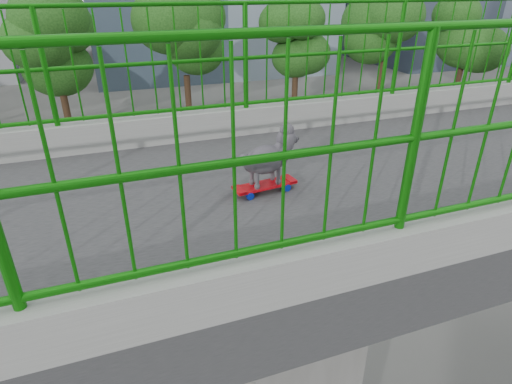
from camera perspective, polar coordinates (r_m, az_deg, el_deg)
The scene contains 9 objects.
road at distance 18.29m, azimuth -12.86°, elevation -2.06°, with size 18.00×90.00×0.02m, color black.
footbridge at distance 4.81m, azimuth 4.55°, elevation -17.91°, with size 3.00×24.00×7.00m.
railing at distance 3.70m, azimuth 5.65°, elevation 4.78°, with size 3.00×24.00×1.42m.
street_trees at distance 29.48m, azimuth -15.55°, elevation 18.19°, with size 5.30×60.40×7.26m.
skateboard at distance 3.51m, azimuth 1.22°, elevation 0.83°, with size 0.22×0.56×0.07m.
poodle at distance 3.42m, azimuth 1.70°, elevation 4.86°, with size 0.27×0.54×0.45m.
car_0 at distance 15.83m, azimuth 24.74°, elevation -5.94°, with size 1.67×4.16×1.42m, color silver.
car_1 at distance 14.58m, azimuth -16.06°, elevation -7.16°, with size 1.54×4.41×1.45m, color black.
car_3 at distance 20.28m, azimuth -20.89°, elevation 2.09°, with size 2.14×5.26×1.53m, color red.
Camera 1 is at (3.09, -1.50, 8.58)m, focal length 29.29 mm.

